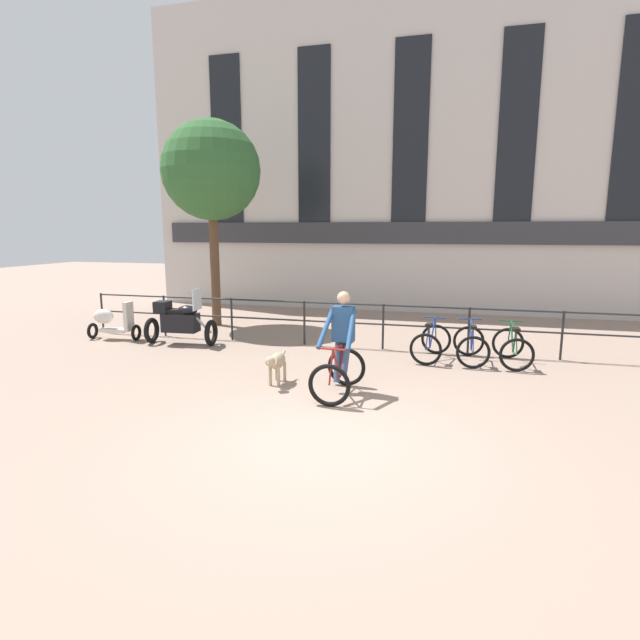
{
  "coord_description": "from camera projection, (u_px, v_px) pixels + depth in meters",
  "views": [
    {
      "loc": [
        1.49,
        -5.95,
        2.7
      ],
      "look_at": [
        -0.87,
        2.86,
        1.05
      ],
      "focal_mm": 28.0,
      "sensor_mm": 36.0,
      "label": 1
    }
  ],
  "objects": [
    {
      "name": "ground_plane",
      "position": [
        327.0,
        440.0,
        6.51
      ],
      "size": [
        60.0,
        60.0,
        0.0
      ],
      "primitive_type": "plane",
      "color": "gray"
    },
    {
      "name": "parked_bicycle_mid_left",
      "position": [
        471.0,
        345.0,
        10.28
      ],
      "size": [
        0.72,
        1.15,
        0.86
      ],
      "rotation": [
        0.0,
        0.0,
        3.2
      ],
      "color": "black",
      "rests_on": "ground_plane"
    },
    {
      "name": "tree_canalside_left",
      "position": [
        211.0,
        172.0,
        13.62
      ],
      "size": [
        2.7,
        2.7,
        5.65
      ],
      "color": "brown",
      "rests_on": "ground_plane"
    },
    {
      "name": "parked_scooter",
      "position": [
        112.0,
        321.0,
        12.38
      ],
      "size": [
        1.31,
        0.49,
        0.96
      ],
      "rotation": [
        0.0,
        0.0,
        1.64
      ],
      "color": "black",
      "rests_on": "ground_plane"
    },
    {
      "name": "dog",
      "position": [
        276.0,
        362.0,
        8.79
      ],
      "size": [
        0.24,
        0.88,
        0.58
      ],
      "rotation": [
        0.0,
        0.0,
        -0.0
      ],
      "color": "tan",
      "rests_on": "ground_plane"
    },
    {
      "name": "parked_bicycle_mid_right",
      "position": [
        512.0,
        347.0,
        10.08
      ],
      "size": [
        0.72,
        1.15,
        0.86
      ],
      "rotation": [
        0.0,
        0.0,
        3.2
      ],
      "color": "black",
      "rests_on": "ground_plane"
    },
    {
      "name": "cyclist_with_bike",
      "position": [
        341.0,
        349.0,
        8.26
      ],
      "size": [
        0.72,
        1.19,
        1.7
      ],
      "rotation": [
        0.0,
        0.0,
        -0.04
      ],
      "color": "black",
      "rests_on": "ground_plane"
    },
    {
      "name": "parked_motorcycle",
      "position": [
        180.0,
        321.0,
        11.84
      ],
      "size": [
        1.69,
        0.74,
        1.35
      ],
      "rotation": [
        0.0,
        0.0,
        1.64
      ],
      "color": "black",
      "rests_on": "ground_plane"
    },
    {
      "name": "building_facade",
      "position": [
        411.0,
        154.0,
        16.05
      ],
      "size": [
        18.0,
        0.72,
        10.25
      ],
      "color": "beige",
      "rests_on": "ground_plane"
    },
    {
      "name": "parked_bicycle_near_lamp",
      "position": [
        431.0,
        343.0,
        10.49
      ],
      "size": [
        0.83,
        1.2,
        0.86
      ],
      "rotation": [
        0.0,
        0.0,
        2.98
      ],
      "color": "black",
      "rests_on": "ground_plane"
    },
    {
      "name": "canal_railing",
      "position": [
        383.0,
        319.0,
        11.33
      ],
      "size": [
        15.05,
        0.05,
        1.05
      ],
      "color": "#232326",
      "rests_on": "ground_plane"
    }
  ]
}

